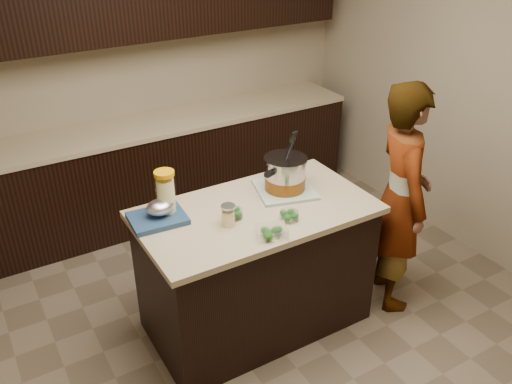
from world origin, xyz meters
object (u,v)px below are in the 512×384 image
Objects in this scene: island at (256,268)px; stock_pot at (285,175)px; lemonade_pitcher at (166,196)px; person at (400,198)px.

stock_pot is (0.28, 0.11, 0.56)m from island.
stock_pot is 1.35× the size of lemonade_pitcher.
island is 1.07m from person.
person reaches higher than lemonade_pitcher.
person is at bearing -16.94° from lemonade_pitcher.
island is 0.64m from stock_pot.
stock_pot is 0.81m from person.
stock_pot is at bearing 20.74° from island.
lemonade_pitcher is 1.56m from person.
lemonade_pitcher reaches higher than island.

